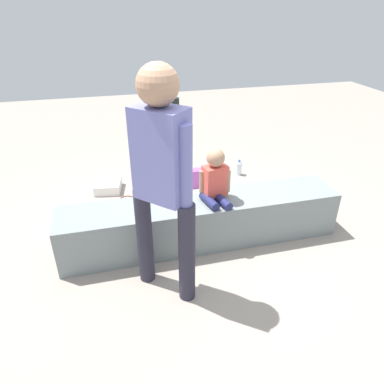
# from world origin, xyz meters

# --- Properties ---
(ground_plane) EXTENTS (12.00, 12.00, 0.00)m
(ground_plane) POSITION_xyz_m (0.00, 0.00, 0.00)
(ground_plane) COLOR gray
(concrete_ledge) EXTENTS (2.58, 0.45, 0.44)m
(concrete_ledge) POSITION_xyz_m (0.00, 0.00, 0.22)
(concrete_ledge) COLOR gray
(concrete_ledge) RESTS_ON ground_plane
(child_seated) EXTENTS (0.28, 0.34, 0.48)m
(child_seated) POSITION_xyz_m (0.12, -0.00, 0.65)
(child_seated) COLOR navy
(child_seated) RESTS_ON concrete_ledge
(adult_standing) EXTENTS (0.40, 0.40, 1.73)m
(adult_standing) POSITION_xyz_m (-0.44, -0.53, 1.04)
(adult_standing) COLOR #272534
(adult_standing) RESTS_ON ground_plane
(cake_plate) EXTENTS (0.22, 0.22, 0.06)m
(cake_plate) POSITION_xyz_m (-0.23, 0.07, 0.46)
(cake_plate) COLOR white
(cake_plate) RESTS_ON concrete_ledge
(gift_bag) EXTENTS (0.20, 0.11, 0.29)m
(gift_bag) POSITION_xyz_m (0.25, 1.04, 0.13)
(gift_bag) COLOR #B259BF
(gift_bag) RESTS_ON ground_plane
(railing_post) EXTENTS (0.36, 0.36, 0.99)m
(railing_post) POSITION_xyz_m (0.08, 1.52, 0.36)
(railing_post) COLOR black
(railing_post) RESTS_ON ground_plane
(water_bottle_near_gift) EXTENTS (0.07, 0.07, 0.21)m
(water_bottle_near_gift) POSITION_xyz_m (0.86, 1.27, 0.10)
(water_bottle_near_gift) COLOR silver
(water_bottle_near_gift) RESTS_ON ground_plane
(party_cup_red) EXTENTS (0.08, 0.08, 0.12)m
(party_cup_red) POSITION_xyz_m (-0.19, 0.70, 0.06)
(party_cup_red) COLOR red
(party_cup_red) RESTS_ON ground_plane
(cake_box_white) EXTENTS (0.35, 0.37, 0.11)m
(cake_box_white) POSITION_xyz_m (-0.82, 1.25, 0.06)
(cake_box_white) COLOR white
(cake_box_white) RESTS_ON ground_plane
(handbag_black_leather) EXTENTS (0.30, 0.15, 0.31)m
(handbag_black_leather) POSITION_xyz_m (-0.24, 0.98, 0.10)
(handbag_black_leather) COLOR black
(handbag_black_leather) RESTS_ON ground_plane
(handbag_brown_canvas) EXTENTS (0.28, 0.15, 0.35)m
(handbag_brown_canvas) POSITION_xyz_m (-0.65, 0.43, 0.13)
(handbag_brown_canvas) COLOR brown
(handbag_brown_canvas) RESTS_ON ground_plane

